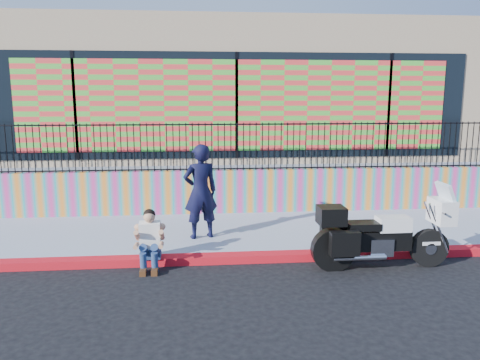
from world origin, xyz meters
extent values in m
plane|color=black|center=(0.00, 0.00, 0.00)|extent=(90.00, 90.00, 0.00)
cube|color=red|center=(0.00, 0.00, 0.07)|extent=(16.00, 0.30, 0.15)
cube|color=#8B93A7|center=(0.00, 1.65, 0.07)|extent=(16.00, 3.00, 0.15)
cube|color=#D53889|center=(0.00, 3.25, 0.70)|extent=(16.00, 0.20, 1.10)
cube|color=#8B93A7|center=(0.00, 8.35, 0.62)|extent=(16.00, 10.00, 1.25)
cube|color=tan|center=(0.00, 8.15, 3.25)|extent=(14.00, 8.00, 4.00)
cube|color=black|center=(0.00, 4.13, 2.85)|extent=(12.60, 0.04, 2.80)
cube|color=#F83A37|center=(0.00, 4.10, 2.85)|extent=(11.48, 0.02, 2.40)
cylinder|color=black|center=(3.16, -0.56, 0.35)|extent=(0.70, 0.15, 0.70)
cylinder|color=black|center=(1.35, -0.56, 0.35)|extent=(0.70, 0.15, 0.70)
cube|color=black|center=(2.26, -0.56, 0.53)|extent=(1.01, 0.30, 0.36)
cube|color=silver|center=(2.20, -0.56, 0.43)|extent=(0.43, 0.36, 0.32)
cube|color=white|center=(2.45, -0.56, 0.83)|extent=(0.59, 0.34, 0.26)
cube|color=black|center=(1.88, -0.56, 0.81)|extent=(0.59, 0.36, 0.13)
cube|color=white|center=(3.36, -0.56, 1.04)|extent=(0.32, 0.55, 0.45)
cube|color=silver|center=(3.40, -0.56, 1.39)|extent=(0.20, 0.49, 0.36)
cube|color=black|center=(1.30, -0.56, 1.01)|extent=(0.47, 0.45, 0.32)
cube|color=black|center=(1.46, -0.88, 0.59)|extent=(0.51, 0.19, 0.43)
cube|color=black|center=(1.46, -0.24, 0.59)|extent=(0.51, 0.19, 0.43)
cube|color=white|center=(3.16, -0.56, 0.46)|extent=(0.34, 0.17, 0.06)
imported|color=black|center=(-1.01, 1.14, 1.14)|extent=(0.83, 0.66, 1.99)
cube|color=navy|center=(-1.95, -0.05, 0.24)|extent=(0.36, 0.28, 0.18)
cube|color=white|center=(-1.95, -0.09, 0.59)|extent=(0.38, 0.27, 0.54)
sphere|color=tan|center=(-1.95, -0.13, 0.95)|extent=(0.21, 0.21, 0.21)
cube|color=#472814|center=(-2.05, -0.49, 0.05)|extent=(0.11, 0.26, 0.10)
cube|color=#472814|center=(-1.85, -0.49, 0.05)|extent=(0.11, 0.26, 0.10)
camera|label=1|loc=(-1.06, -8.45, 3.11)|focal=35.00mm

